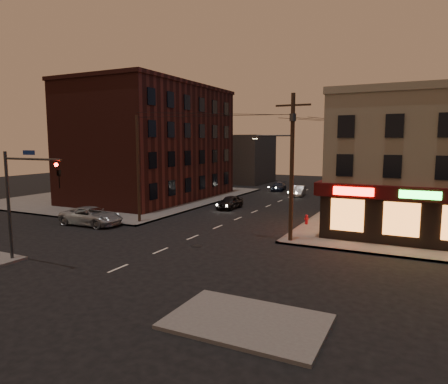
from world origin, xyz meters
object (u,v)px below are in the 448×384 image
Objects in this scene: sedan_near at (230,202)px; fire_hydrant at (306,219)px; suv_cross at (91,216)px; sedan_far at (279,186)px; sedan_mid at (299,191)px.

fire_hydrant is (9.35, -4.88, -0.08)m from sedan_near.
sedan_far is (6.44, 29.47, -0.16)m from suv_cross.
sedan_near reaches higher than sedan_far.
sedan_far is (-0.43, 16.96, -0.08)m from sedan_near.
fire_hydrant is at bearing -26.99° from sedan_near.
sedan_near is 4.90× the size of fire_hydrant.
sedan_near is at bearing -30.48° from suv_cross.
suv_cross is at bearing -154.83° from fire_hydrant.
sedan_mid reaches higher than fire_hydrant.
suv_cross is at bearing -120.41° from sedan_mid.
sedan_mid is (3.67, 12.85, -0.02)m from sedan_near.
sedan_far is 23.93m from fire_hydrant.
sedan_far is at bearing 114.12° from fire_hydrant.
fire_hydrant is (9.78, -21.84, -0.01)m from sedan_far.
sedan_mid is at bearing 74.66° from sedan_near.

